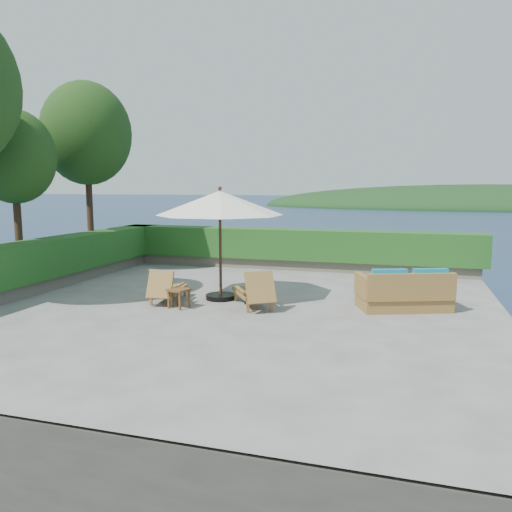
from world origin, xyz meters
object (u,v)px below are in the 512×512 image
(wicker_loveseat, at_px, (404,293))
(side_table, at_px, (179,292))
(lounge_right, at_px, (254,291))
(lounge_left, at_px, (167,288))
(patio_umbrella, at_px, (220,204))

(wicker_loveseat, bearing_deg, side_table, 174.18)
(lounge_right, height_order, wicker_loveseat, wicker_loveseat)
(lounge_right, bearing_deg, lounge_left, 150.18)
(side_table, distance_m, wicker_loveseat, 5.13)
(lounge_right, relative_size, side_table, 3.22)
(lounge_right, height_order, side_table, lounge_right)
(lounge_right, relative_size, wicker_loveseat, 0.75)
(lounge_left, bearing_deg, side_table, -48.08)
(side_table, xyz_separation_m, wicker_loveseat, (4.96, 1.32, 0.01))
(lounge_left, relative_size, wicker_loveseat, 0.67)
(patio_umbrella, distance_m, lounge_right, 2.30)
(patio_umbrella, xyz_separation_m, lounge_left, (-1.14, -0.67, -2.00))
(lounge_right, bearing_deg, wicker_loveseat, -19.40)
(lounge_right, bearing_deg, patio_umbrella, 118.85)
(wicker_loveseat, bearing_deg, lounge_right, 172.26)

